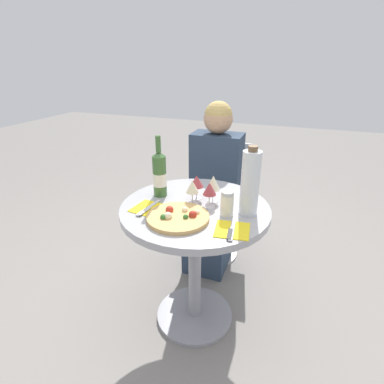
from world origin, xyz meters
name	(u,v)px	position (x,y,z in m)	size (l,w,h in m)	color
ground_plane	(195,315)	(0.00, 0.00, 0.00)	(12.00, 12.00, 0.00)	gray
dining_table	(195,236)	(0.00, 0.00, 0.57)	(0.77, 0.77, 0.75)	gray
chair_behind_diner	(218,202)	(-0.08, 0.73, 0.43)	(0.42, 0.42, 0.87)	#ADADB2
seated_diner	(213,195)	(-0.08, 0.59, 0.54)	(0.35, 0.43, 1.19)	#28384C
pizza_large	(178,217)	(-0.03, -0.16, 0.77)	(0.29, 0.29, 0.05)	tan
wine_bottle	(160,174)	(-0.22, 0.06, 0.88)	(0.07, 0.07, 0.33)	#38602D
tall_carafe	(250,183)	(0.27, 0.02, 0.91)	(0.09, 0.09, 0.34)	silver
sugar_shaker	(227,204)	(0.17, -0.04, 0.81)	(0.06, 0.06, 0.12)	silver
wine_glass_back_left	(197,182)	(-0.02, 0.09, 0.85)	(0.07, 0.07, 0.13)	silver
wine_glass_front_right	(210,189)	(0.07, 0.02, 0.85)	(0.07, 0.07, 0.13)	silver
wine_glass_back_right	(213,183)	(0.07, 0.09, 0.86)	(0.07, 0.07, 0.14)	silver
wine_glass_front_left	(192,187)	(-0.02, 0.02, 0.84)	(0.07, 0.07, 0.13)	silver
place_setting_left	(148,208)	(-0.21, -0.11, 0.76)	(0.17, 0.19, 0.01)	yellow
place_setting_right	(232,230)	(0.23, -0.17, 0.76)	(0.17, 0.19, 0.01)	yellow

